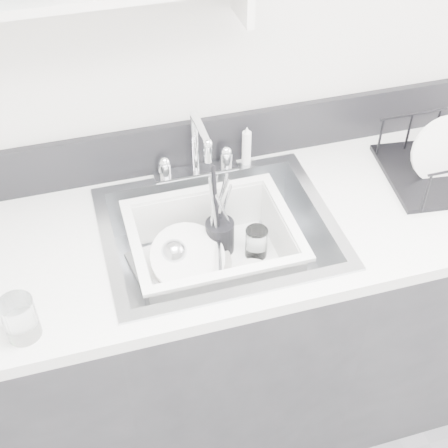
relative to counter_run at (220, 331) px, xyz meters
name	(u,v)px	position (x,y,z in m)	size (l,w,h in m)	color
room_shell	(430,199)	(0.00, -0.80, 1.22)	(3.50, 3.00, 2.60)	silver
counter_run	(220,331)	(0.00, 0.00, 0.00)	(3.20, 0.62, 0.92)	black
backsplash	(192,144)	(0.00, 0.30, 0.54)	(3.20, 0.02, 0.16)	black
sink	(219,251)	(0.00, 0.00, 0.37)	(0.64, 0.52, 0.20)	silver
faucet	(196,159)	(0.00, 0.25, 0.52)	(0.26, 0.18, 0.23)	silver
side_sprayer	(246,146)	(0.16, 0.25, 0.53)	(0.03, 0.03, 0.14)	white
wall_shelf	(42,1)	(-0.35, 0.23, 1.05)	(1.00, 0.16, 0.12)	silver
wash_tub	(213,250)	(-0.02, 0.00, 0.38)	(0.46, 0.38, 0.18)	white
plate_stack	(191,263)	(-0.08, 0.01, 0.33)	(0.26, 0.26, 0.10)	white
utensil_cup	(220,234)	(0.02, 0.07, 0.37)	(0.09, 0.09, 0.29)	black
ladle	(200,257)	(-0.05, 0.01, 0.35)	(0.30, 0.11, 0.09)	silver
tumbler_in_tub	(256,243)	(0.12, 0.02, 0.35)	(0.07, 0.07, 0.10)	white
tumbler_counter	(20,319)	(-0.54, -0.22, 0.52)	(0.08, 0.08, 0.11)	white
bowl_small	(252,277)	(0.07, -0.08, 0.32)	(0.11, 0.11, 0.04)	white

